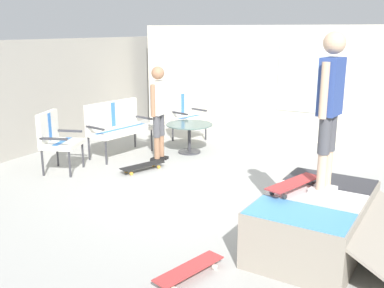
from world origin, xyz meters
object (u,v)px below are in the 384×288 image
(person_watching, at_px, (158,107))
(person_skater, at_px, (330,101))
(skate_ramp, at_px, (318,222))
(skateboard_by_bench, at_px, (143,166))
(skateboard_spare, at_px, (189,269))
(patio_bench, at_px, (117,123))
(patio_chair_by_wall, at_px, (55,136))
(patio_chair_near_house, at_px, (186,112))
(patio_table, at_px, (189,132))
(skateboard_on_ramp, at_px, (294,183))

(person_watching, height_order, person_skater, person_skater)
(skate_ramp, relative_size, person_watching, 1.12)
(skateboard_by_bench, distance_m, skateboard_spare, 3.45)
(person_watching, xyz_separation_m, skateboard_by_bench, (-0.68, -0.10, -0.91))
(skate_ramp, height_order, skateboard_by_bench, skate_ramp)
(patio_bench, distance_m, patio_chair_by_wall, 1.35)
(skate_ramp, height_order, patio_chair_near_house, patio_chair_near_house)
(patio_chair_by_wall, bearing_deg, patio_table, -33.80)
(person_skater, xyz_separation_m, skateboard_spare, (-1.35, 0.94, -1.53))
(patio_table, distance_m, person_skater, 4.23)
(skateboard_spare, bearing_deg, skateboard_by_bench, 42.32)
(patio_chair_by_wall, bearing_deg, skateboard_on_ramp, -98.36)
(patio_chair_near_house, distance_m, patio_table, 1.07)
(patio_chair_by_wall, relative_size, person_skater, 0.59)
(patio_chair_by_wall, xyz_separation_m, person_skater, (-0.49, -4.52, 1.00))
(skateboard_by_bench, relative_size, skateboard_on_ramp, 0.99)
(patio_chair_by_wall, distance_m, person_skater, 4.65)
(patio_chair_by_wall, height_order, skateboard_by_bench, patio_chair_by_wall)
(person_skater, bearing_deg, patio_chair_by_wall, 83.75)
(patio_chair_by_wall, height_order, skateboard_on_ramp, patio_chair_by_wall)
(patio_table, distance_m, person_watching, 0.96)
(patio_chair_near_house, distance_m, skateboard_spare, 5.57)
(patio_chair_by_wall, bearing_deg, skate_ramp, -97.94)
(patio_chair_near_house, height_order, skateboard_spare, patio_chair_near_house)
(person_skater, bearing_deg, skate_ramp, 179.11)
(person_skater, bearing_deg, patio_chair_near_house, 46.82)
(skate_ramp, xyz_separation_m, skateboard_by_bench, (1.34, 3.26, -0.22))
(person_watching, relative_size, person_skater, 1.00)
(patio_chair_near_house, relative_size, patio_chair_by_wall, 1.00)
(skateboard_by_bench, bearing_deg, skate_ramp, -112.30)
(patio_chair_near_house, bearing_deg, skateboard_by_bench, -169.12)
(patio_chair_by_wall, xyz_separation_m, patio_table, (2.10, -1.40, -0.21))
(skate_ramp, distance_m, patio_table, 4.14)
(patio_chair_near_house, xyz_separation_m, person_skater, (-3.47, -3.69, 1.00))
(skate_ramp, bearing_deg, skateboard_spare, 142.34)
(skateboard_by_bench, bearing_deg, person_watching, 8.18)
(patio_table, height_order, person_watching, person_watching)
(patio_chair_near_house, bearing_deg, skateboard_on_ramp, -136.58)
(patio_chair_near_house, height_order, patio_chair_by_wall, same)
(skate_ramp, bearing_deg, patio_chair_near_house, 45.72)
(person_watching, bearing_deg, patio_chair_near_house, 12.03)
(person_skater, distance_m, skateboard_spare, 2.24)
(patio_table, bearing_deg, skate_ramp, -131.19)
(skateboard_spare, bearing_deg, person_watching, 36.83)
(patio_chair_by_wall, bearing_deg, skateboard_spare, -117.23)
(skateboard_by_bench, relative_size, skateboard_spare, 0.99)
(patio_table, relative_size, skateboard_by_bench, 1.10)
(patio_chair_near_house, xyz_separation_m, patio_table, (-0.88, -0.58, -0.21))
(skate_ramp, bearing_deg, skateboard_by_bench, 67.70)
(skateboard_on_ramp, bearing_deg, patio_chair_by_wall, 81.64)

